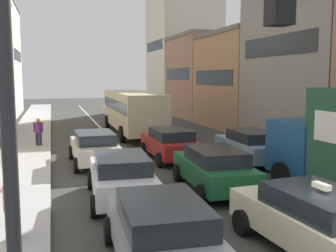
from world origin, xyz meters
The scene contains 16 objects.
sidewalk_left centered at (-6.70, 20.00, 0.07)m, with size 2.60×64.00×0.14m, color #ADADAD.
lane_stripe_left centered at (-1.70, 20.00, 0.01)m, with size 0.16×60.00×0.01m, color silver.
lane_stripe_right centered at (1.70, 20.00, 0.01)m, with size 0.16×60.00×0.01m, color silver.
building_row_right centered at (9.90, 23.42, 5.14)m, with size 7.20×43.90×13.93m.
traffic_light_pole centered at (-4.45, -1.58, 3.82)m, with size 3.58×0.38×5.50m.
taxi_centre_lane_front centered at (0.20, 1.16, 0.80)m, with size 2.29×4.41×1.66m.
sedan_left_lane_front centered at (-3.22, 1.45, 0.80)m, with size 2.22×4.38×1.49m.
sedan_centre_lane_second centered at (0.06, 6.47, 0.80)m, with size 2.23×4.38×1.49m.
wagon_left_lane_second centered at (-3.21, 6.26, 0.80)m, with size 2.27×4.40×1.49m.
hatchback_centre_lane_third centered at (0.06, 11.85, 0.80)m, with size 2.11×4.33×1.49m.
sedan_left_lane_third centered at (-3.49, 11.80, 0.80)m, with size 2.15×4.34×1.49m.
sedan_right_lane_behind_truck centered at (3.43, 10.23, 0.80)m, with size 2.17×4.35×1.49m.
bus_mid_queue_primary centered at (0.01, 20.69, 1.76)m, with size 2.85×10.52×2.90m.
pedestrian_near_kerb centered at (-6.76, 8.19, 0.95)m, with size 0.49×0.34×1.66m.
pedestrian_mid_sidewalk centered at (-6.25, 3.61, 0.95)m, with size 0.34×0.51×1.66m.
pedestrian_far_sidewalk centered at (-6.03, 17.00, 0.95)m, with size 0.53×0.34×1.66m.
Camera 1 is at (-5.26, -6.00, 3.90)m, focal length 42.62 mm.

